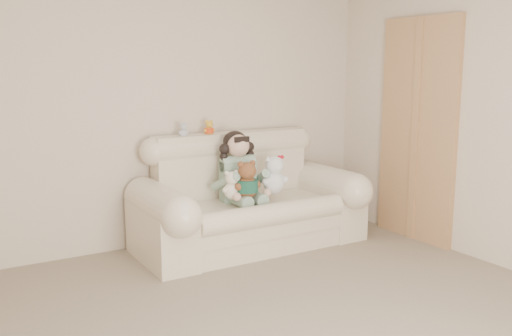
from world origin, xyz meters
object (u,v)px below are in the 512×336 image
(sofa, at_px, (250,191))
(seated_child, at_px, (238,166))
(brown_teddy, at_px, (247,176))
(white_cat, at_px, (274,171))
(cream_teddy, at_px, (232,182))

(sofa, distance_m, seated_child, 0.26)
(seated_child, bearing_deg, brown_teddy, -90.30)
(seated_child, distance_m, white_cat, 0.34)
(sofa, bearing_deg, white_cat, -36.02)
(sofa, distance_m, white_cat, 0.29)
(seated_child, height_order, cream_teddy, seated_child)
(brown_teddy, height_order, cream_teddy, brown_teddy)
(brown_teddy, relative_size, white_cat, 0.94)
(sofa, relative_size, seated_child, 3.18)
(brown_teddy, height_order, white_cat, white_cat)
(seated_child, bearing_deg, sofa, -32.21)
(brown_teddy, distance_m, white_cat, 0.31)
(brown_teddy, distance_m, cream_teddy, 0.14)
(white_cat, bearing_deg, brown_teddy, 166.57)
(brown_teddy, bearing_deg, sofa, 73.24)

